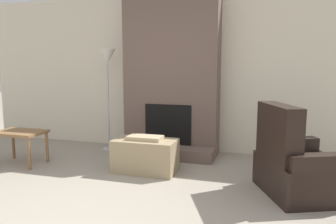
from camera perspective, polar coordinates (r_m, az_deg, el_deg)
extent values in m
cube|color=beige|center=(5.55, 1.34, 6.83)|extent=(7.25, 0.06, 2.60)
cube|color=brown|center=(5.32, 0.65, 6.77)|extent=(1.52, 0.42, 2.60)
cube|color=brown|center=(5.12, -0.58, -7.01)|extent=(1.52, 0.36, 0.18)
cube|color=black|center=(5.20, -0.02, -2.19)|extent=(0.76, 0.02, 0.64)
cube|color=#998460|center=(4.45, -3.98, -7.61)|extent=(0.84, 0.45, 0.44)
cube|color=tan|center=(4.39, -4.01, -4.50)|extent=(0.46, 0.25, 0.05)
cube|color=black|center=(4.00, 22.33, -10.38)|extent=(1.09, 1.14, 0.40)
cube|color=black|center=(3.78, 18.57, -6.42)|extent=(0.47, 0.76, 1.01)
cube|color=black|center=(3.68, 25.20, -10.90)|extent=(0.73, 0.43, 0.56)
cube|color=black|center=(4.29, 20.02, -7.90)|extent=(0.73, 0.43, 0.56)
cube|color=brown|center=(5.19, -24.41, -3.27)|extent=(0.69, 0.46, 0.04)
cylinder|color=brown|center=(4.91, -23.03, -6.73)|extent=(0.04, 0.04, 0.45)
cylinder|color=brown|center=(5.58, -25.32, -5.11)|extent=(0.04, 0.04, 0.45)
cylinder|color=brown|center=(5.20, -20.32, -5.77)|extent=(0.04, 0.04, 0.45)
cylinder|color=#ADADB2|center=(5.75, -10.15, -6.27)|extent=(0.23, 0.23, 0.02)
cylinder|color=#ADADB2|center=(5.61, -10.34, 0.94)|extent=(0.03, 0.03, 1.44)
cone|color=silver|center=(5.57, -10.56, 9.50)|extent=(0.28, 0.28, 0.24)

